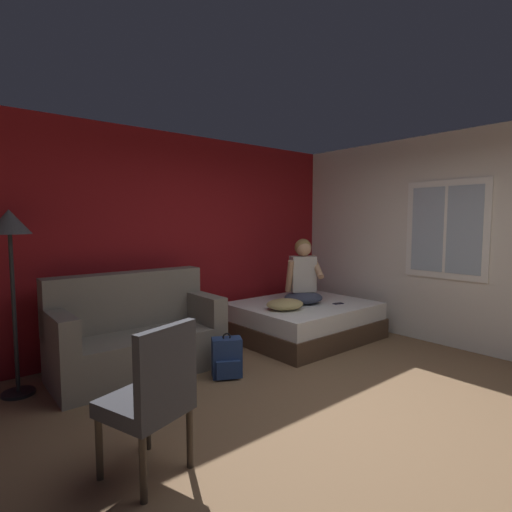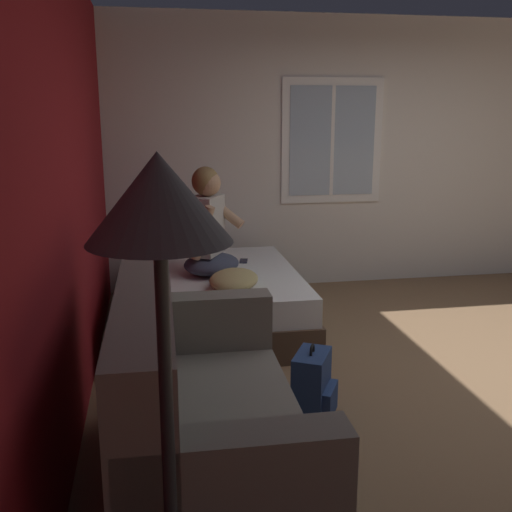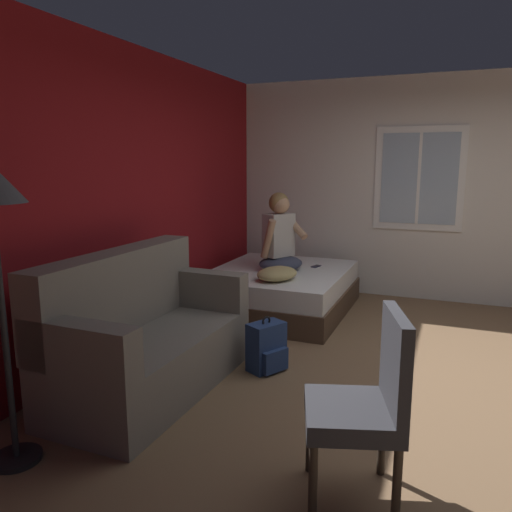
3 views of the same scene
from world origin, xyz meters
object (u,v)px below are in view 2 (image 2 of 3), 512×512
at_px(couch, 198,421).
at_px(backpack, 313,386).
at_px(person_seated, 209,231).
at_px(cell_phone, 244,261).
at_px(floor_lamp, 161,263).
at_px(bed, 209,300).
at_px(throw_pillow, 234,280).

height_order(couch, backpack, couch).
xyz_separation_m(person_seated, cell_phone, (0.33, -0.34, -0.35)).
height_order(couch, floor_lamp, floor_lamp).
xyz_separation_m(bed, couch, (-2.27, 0.28, 0.16)).
bearing_deg(couch, backpack, -48.52).
height_order(couch, cell_phone, couch).
distance_m(backpack, floor_lamp, 2.30).
bearing_deg(backpack, floor_lamp, 152.77).
relative_size(couch, cell_phone, 11.89).
bearing_deg(floor_lamp, couch, -8.09).
bearing_deg(couch, cell_phone, -13.47).
bearing_deg(cell_phone, throw_pillow, -91.88).
bearing_deg(floor_lamp, person_seated, -7.45).
bearing_deg(couch, floor_lamp, 171.91).
xyz_separation_m(backpack, cell_phone, (1.93, 0.12, 0.29)).
relative_size(throw_pillow, cell_phone, 3.33).
xyz_separation_m(throw_pillow, cell_phone, (0.80, -0.20, -0.07)).
xyz_separation_m(person_seated, floor_lamp, (-3.32, 0.43, 0.59)).
bearing_deg(throw_pillow, cell_phone, -13.90).
distance_m(person_seated, cell_phone, 0.59).
bearing_deg(backpack, couch, 131.48).
distance_m(couch, backpack, 1.00).
bearing_deg(throw_pillow, backpack, -164.31).
bearing_deg(backpack, cell_phone, 3.47).
bearing_deg(throw_pillow, floor_lamp, 168.66).
distance_m(bed, person_seated, 0.60).
distance_m(backpack, cell_phone, 1.96).
xyz_separation_m(couch, person_seated, (2.25, -0.28, 0.44)).
xyz_separation_m(bed, throw_pillow, (-0.49, -0.14, 0.31)).
xyz_separation_m(bed, cell_phone, (0.31, -0.34, 0.25)).
height_order(backpack, throw_pillow, throw_pillow).
bearing_deg(bed, backpack, -164.16).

